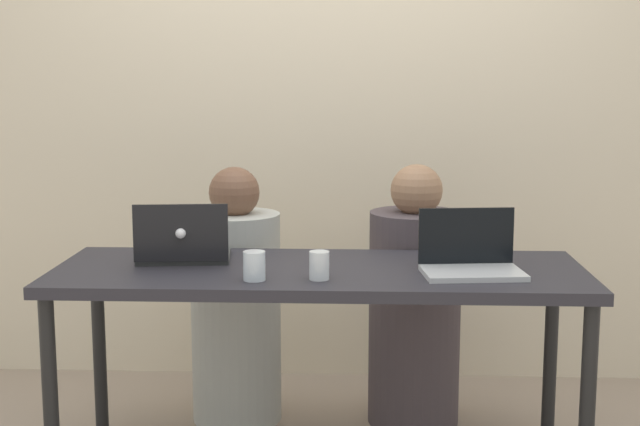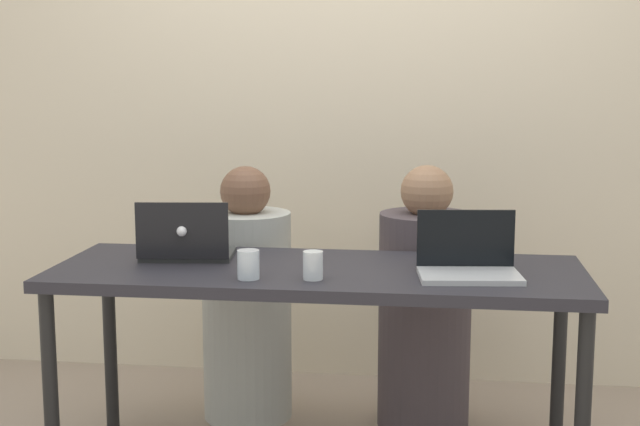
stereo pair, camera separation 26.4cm
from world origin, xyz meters
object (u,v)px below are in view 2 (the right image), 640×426
at_px(person_on_left, 247,307).
at_px(laptop_back_left, 186,246).
at_px(person_on_right, 425,312).
at_px(laptop_front_right, 468,262).
at_px(water_glass_left, 248,266).
at_px(water_glass_center, 313,267).

bearing_deg(person_on_left, laptop_back_left, 64.39).
height_order(person_on_right, laptop_back_left, person_on_right).
relative_size(laptop_back_left, laptop_front_right, 1.00).
bearing_deg(person_on_right, laptop_back_left, 31.40).
bearing_deg(person_on_right, laptop_front_right, 107.86).
relative_size(person_on_left, laptop_front_right, 3.01).
relative_size(laptop_front_right, water_glass_left, 3.67).
bearing_deg(water_glass_left, person_on_left, 102.84).
bearing_deg(water_glass_center, water_glass_left, -174.31).
distance_m(laptop_front_right, water_glass_center, 0.51).
relative_size(laptop_back_left, water_glass_center, 3.76).
bearing_deg(laptop_front_right, water_glass_center, -173.65).
bearing_deg(person_on_right, water_glass_center, 66.60).
bearing_deg(person_on_left, water_glass_center, 107.97).
height_order(person_on_left, person_on_right, person_on_right).
distance_m(person_on_left, water_glass_left, 0.80).
xyz_separation_m(laptop_front_right, water_glass_left, (-0.71, -0.13, -0.00)).
xyz_separation_m(person_on_right, laptop_front_right, (0.14, -0.58, 0.33)).
bearing_deg(water_glass_left, water_glass_center, 5.69).
bearing_deg(laptop_front_right, person_on_right, 97.74).
height_order(person_on_left, water_glass_left, person_on_left).
bearing_deg(laptop_back_left, person_on_right, -158.72).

